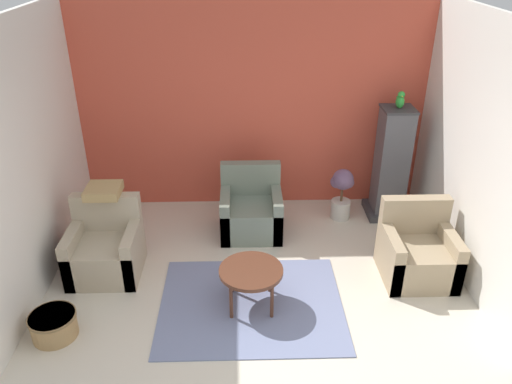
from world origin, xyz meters
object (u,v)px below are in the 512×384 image
armchair_right (417,254)px  wicker_basket (54,325)px  coffee_table (251,273)px  armchair_middle (251,212)px  armchair_left (106,250)px  potted_plant (342,191)px  birdcage (391,166)px  parrot (400,100)px

armchair_right → wicker_basket: 3.81m
coffee_table → armchair_middle: (0.03, 1.44, -0.12)m
coffee_table → armchair_left: size_ratio=0.77×
armchair_middle → wicker_basket: size_ratio=1.90×
armchair_right → potted_plant: bearing=115.4°
potted_plant → birdcage: bearing=7.8°
potted_plant → wicker_basket: 3.77m
armchair_right → armchair_middle: 2.06m
armchair_left → wicker_basket: (-0.27, -1.01, -0.15)m
coffee_table → wicker_basket: size_ratio=1.46×
armchair_middle → birdcage: size_ratio=0.56×
potted_plant → armchair_left: bearing=-158.5°
birdcage → parrot: 0.88m
coffee_table → wicker_basket: coffee_table is taller
parrot → wicker_basket: parrot is taller
parrot → wicker_basket: bearing=-149.3°
armchair_right → birdcage: 1.44m
coffee_table → parrot: (1.87, 1.83, 1.19)m
armchair_middle → potted_plant: (1.20, 0.30, 0.12)m
armchair_left → armchair_right: size_ratio=1.00×
armchair_left → potted_plant: 3.05m
coffee_table → armchair_middle: bearing=88.9°
potted_plant → wicker_basket: (-3.10, -2.13, -0.27)m
wicker_basket → coffee_table: bearing=11.7°
coffee_table → birdcage: birdcage is taller
armchair_middle → parrot: (1.84, 0.39, 1.32)m
birdcage → coffee_table: bearing=-135.6°
birdcage → parrot: size_ratio=6.82×
armchair_left → potted_plant: armchair_left is taller
coffee_table → armchair_left: bearing=158.7°
coffee_table → armchair_middle: size_ratio=0.77×
birdcage → armchair_middle: bearing=-168.1°
armchair_right → parrot: 1.90m
armchair_middle → wicker_basket: 2.65m
birdcage → wicker_basket: 4.39m
armchair_left → birdcage: birdcage is taller
armchair_right → coffee_table: bearing=-166.0°
coffee_table → parrot: bearing=44.5°
coffee_table → wicker_basket: bearing=-168.3°
armchair_left → armchair_right: bearing=-2.8°
armchair_right → birdcage: size_ratio=0.56×
birdcage → parrot: parrot is taller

